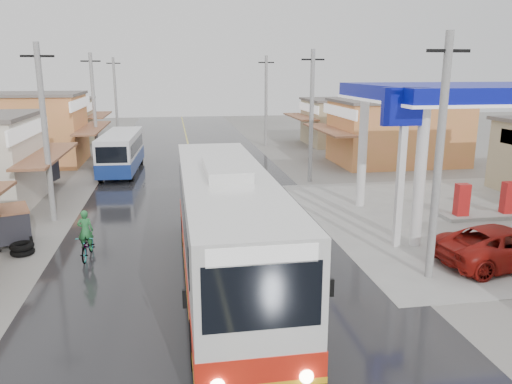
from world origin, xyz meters
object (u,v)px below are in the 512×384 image
at_px(cyclist, 87,242).
at_px(tyre_stack, 22,249).
at_px(tricycle_near, 12,224).
at_px(jeepney, 505,246).
at_px(coach_bus, 226,228).
at_px(tricycle_far, 39,170).
at_px(second_bus, 121,152).

relative_size(cyclist, tyre_stack, 2.13).
bearing_deg(tricycle_near, jeepney, -35.79).
height_order(coach_bus, tricycle_far, coach_bus).
height_order(cyclist, tyre_stack, cyclist).
xyz_separation_m(cyclist, tricycle_far, (-4.59, 12.38, 0.42)).
xyz_separation_m(tricycle_near, tricycle_far, (-1.43, 10.38, 0.17)).
bearing_deg(tricycle_near, second_bus, 58.08).
bearing_deg(tyre_stack, coach_bus, -28.39).
height_order(tricycle_near, tyre_stack, tricycle_near).
xyz_separation_m(coach_bus, jeepney, (10.01, 0.07, -1.23)).
height_order(second_bus, jeepney, second_bus).
height_order(tricycle_near, tricycle_far, tricycle_far).
xyz_separation_m(tricycle_far, tyre_stack, (2.06, -11.59, -0.82)).
height_order(second_bus, cyclist, second_bus).
bearing_deg(jeepney, second_bus, 30.82).
relative_size(second_bus, cyclist, 4.29).
distance_m(jeepney, cyclist, 15.19).
xyz_separation_m(second_bus, jeepney, (15.04, -19.12, -0.73)).
bearing_deg(coach_bus, jeepney, 0.25).
relative_size(second_bus, tyre_stack, 9.14).
distance_m(coach_bus, tricycle_far, 18.24).
distance_m(tricycle_near, tyre_stack, 1.51).
relative_size(coach_bus, second_bus, 1.59).
bearing_deg(cyclist, tricycle_near, 150.70).
height_order(jeepney, tricycle_far, tricycle_far).
bearing_deg(tyre_stack, cyclist, -17.27).
height_order(jeepney, cyclist, cyclist).
xyz_separation_m(coach_bus, tricycle_near, (-8.01, 5.20, -1.07)).
bearing_deg(jeepney, tricycle_far, 44.06).
bearing_deg(tyre_stack, tricycle_far, 100.10).
xyz_separation_m(tricycle_near, tyre_stack, (0.63, -1.21, -0.65)).
xyz_separation_m(second_bus, tricycle_far, (-4.41, -3.61, -0.39)).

